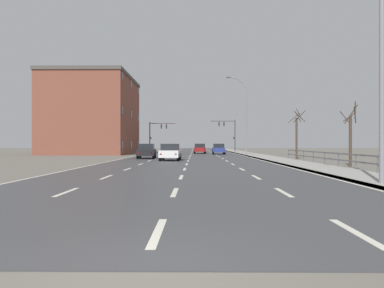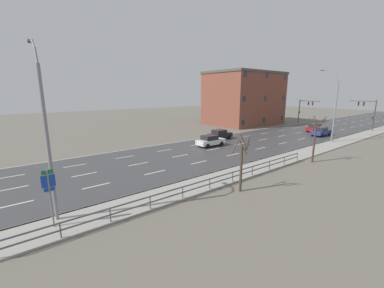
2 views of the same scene
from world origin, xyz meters
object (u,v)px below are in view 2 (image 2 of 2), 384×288
object	(u,v)px
street_lamp_foreground	(47,136)
brick_building	(244,98)
street_lamp_midground	(334,107)
car_near_right	(220,134)
traffic_signal_right	(368,110)
traffic_signal_left	(304,107)
car_mid_centre	(321,131)
car_far_right	(210,141)
car_distant	(315,128)
highway_sign	(50,191)

from	to	relation	value
street_lamp_foreground	brick_building	size ratio (longest dim) A/B	0.61
street_lamp_midground	car_near_right	size ratio (longest dim) A/B	2.57
traffic_signal_right	car_near_right	distance (m)	31.24
traffic_signal_left	car_mid_centre	distance (m)	18.32
street_lamp_foreground	traffic_signal_left	bearing A→B (deg)	104.24
street_lamp_foreground	car_mid_centre	world-z (taller)	street_lamp_foreground
traffic_signal_left	car_near_right	bearing A→B (deg)	-85.91
car_near_right	car_mid_centre	distance (m)	18.05
car_far_right	traffic_signal_right	bearing A→B (deg)	77.21
car_distant	traffic_signal_right	bearing A→B (deg)	58.25
street_lamp_midground	car_far_right	world-z (taller)	street_lamp_midground
street_lamp_midground	car_near_right	distance (m)	17.22
street_lamp_foreground	car_near_right	bearing A→B (deg)	115.28
highway_sign	car_near_right	size ratio (longest dim) A/B	0.82
traffic_signal_right	car_distant	world-z (taller)	traffic_signal_right
brick_building	highway_sign	bearing A→B (deg)	-61.77
street_lamp_foreground	street_lamp_midground	world-z (taller)	street_lamp_midground
street_lamp_foreground	brick_building	distance (m)	49.27
car_mid_centre	traffic_signal_right	bearing A→B (deg)	79.26
street_lamp_foreground	traffic_signal_right	bearing A→B (deg)	90.71
car_near_right	car_far_right	world-z (taller)	same
car_distant	car_mid_centre	world-z (taller)	same
car_near_right	car_far_right	bearing A→B (deg)	-61.26
street_lamp_midground	car_near_right	bearing A→B (deg)	-135.68
highway_sign	traffic_signal_left	size ratio (longest dim) A/B	0.61
highway_sign	brick_building	bearing A→B (deg)	118.23
street_lamp_foreground	car_far_right	xyz separation A→B (m)	(-9.14, 20.70, -4.28)
traffic_signal_left	car_near_right	xyz separation A→B (m)	(2.17, -30.38, -3.06)
street_lamp_midground	brick_building	size ratio (longest dim) A/B	0.64
street_lamp_midground	car_far_right	distance (m)	19.14
car_far_right	highway_sign	bearing A→B (deg)	-63.03
car_distant	highway_sign	bearing A→B (deg)	-82.58
car_mid_centre	street_lamp_midground	bearing A→B (deg)	-51.06
car_distant	car_far_right	distance (m)	24.41
car_distant	brick_building	xyz separation A→B (m)	(-16.58, -1.21, 5.19)
car_distant	car_far_right	bearing A→B (deg)	-98.53
car_near_right	brick_building	world-z (taller)	brick_building
street_lamp_foreground	traffic_signal_right	xyz separation A→B (m)	(-0.67, 54.27, -1.02)
car_far_right	brick_building	xyz separation A→B (m)	(-13.57, 23.01, 5.19)
car_mid_centre	traffic_signal_left	bearing A→B (deg)	127.56
car_near_right	brick_building	xyz separation A→B (m)	(-10.74, 18.38, 5.19)
car_far_right	brick_building	distance (m)	27.21
car_near_right	car_far_right	distance (m)	5.43
traffic_signal_right	car_mid_centre	size ratio (longest dim) A/B	1.44
traffic_signal_right	street_lamp_foreground	bearing A→B (deg)	-89.29
traffic_signal_left	car_mid_centre	xyz separation A→B (m)	(10.76, -14.50, -3.06)
car_distant	brick_building	distance (m)	17.41
highway_sign	car_mid_centre	size ratio (longest dim) A/B	0.83
traffic_signal_left	car_far_right	distance (m)	35.50
traffic_signal_left	brick_building	distance (m)	14.90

